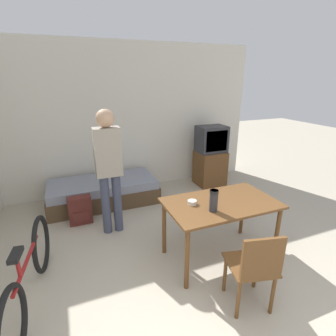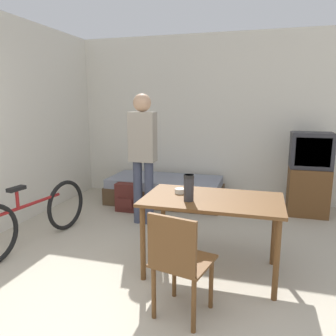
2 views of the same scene
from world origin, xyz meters
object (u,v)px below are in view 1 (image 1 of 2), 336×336
(tv, at_px, (210,157))
(bicycle, at_px, (29,277))
(wooden_chair, at_px, (255,267))
(mate_bowl, at_px, (192,202))
(dining_table, at_px, (221,209))
(thermos_flask, at_px, (214,200))
(backpack, at_px, (80,210))
(daybed, at_px, (103,192))
(person_standing, at_px, (109,164))

(tv, distance_m, bicycle, 3.74)
(wooden_chair, distance_m, mate_bowl, 0.92)
(bicycle, bearing_deg, dining_table, -1.17)
(wooden_chair, bearing_deg, thermos_flask, 95.96)
(tv, height_order, backpack, tv)
(thermos_flask, bearing_deg, bicycle, 174.23)
(bicycle, bearing_deg, daybed, 63.62)
(thermos_flask, relative_size, backpack, 0.57)
(daybed, height_order, bicycle, bicycle)
(wooden_chair, xyz_separation_m, bicycle, (-1.91, 0.82, -0.15))
(backpack, bearing_deg, daybed, 53.19)
(daybed, relative_size, mate_bowl, 18.15)
(backpack, bearing_deg, thermos_flask, -50.90)
(wooden_chair, bearing_deg, mate_bowl, 103.32)
(person_standing, bearing_deg, thermos_flask, -53.68)
(bicycle, xyz_separation_m, person_standing, (0.96, 1.01, 0.68))
(bicycle, xyz_separation_m, mate_bowl, (1.71, 0.04, 0.43))
(person_standing, xyz_separation_m, mate_bowl, (0.74, -0.98, -0.25))
(daybed, relative_size, wooden_chair, 2.17)
(dining_table, xyz_separation_m, person_standing, (-1.08, 1.05, 0.36))
(dining_table, relative_size, thermos_flask, 5.31)
(tv, relative_size, dining_table, 0.94)
(daybed, bearing_deg, dining_table, -62.28)
(dining_table, xyz_separation_m, backpack, (-1.49, 1.44, -0.44))
(person_standing, height_order, mate_bowl, person_standing)
(dining_table, relative_size, backpack, 3.00)
(thermos_flask, height_order, mate_bowl, thermos_flask)
(person_standing, bearing_deg, bicycle, -133.55)
(daybed, height_order, thermos_flask, thermos_flask)
(tv, relative_size, wooden_chair, 1.42)
(bicycle, bearing_deg, wooden_chair, -23.26)
(thermos_flask, height_order, backpack, thermos_flask)
(daybed, height_order, backpack, backpack)
(daybed, height_order, dining_table, dining_table)
(daybed, xyz_separation_m, backpack, (-0.43, -0.57, 0.01))
(dining_table, relative_size, wooden_chair, 1.51)
(dining_table, distance_m, thermos_flask, 0.33)
(person_standing, height_order, thermos_flask, person_standing)
(daybed, bearing_deg, wooden_chair, -71.62)
(bicycle, relative_size, mate_bowl, 16.87)
(mate_bowl, distance_m, backpack, 1.87)
(bicycle, relative_size, thermos_flask, 7.08)
(daybed, xyz_separation_m, person_standing, (-0.02, -0.96, 0.81))
(wooden_chair, height_order, thermos_flask, thermos_flask)
(backpack, bearing_deg, mate_bowl, -49.81)
(tv, relative_size, thermos_flask, 4.98)
(daybed, bearing_deg, mate_bowl, -69.47)
(wooden_chair, bearing_deg, person_standing, 117.33)
(thermos_flask, bearing_deg, person_standing, 126.32)
(tv, height_order, bicycle, tv)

